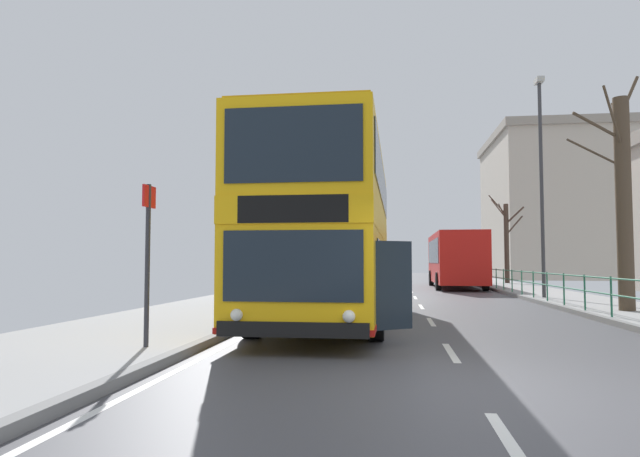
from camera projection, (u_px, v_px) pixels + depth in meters
name	position (u px, v px, depth m)	size (l,w,h in m)	color
ground	(413.00, 382.00, 6.89)	(15.80, 140.00, 0.20)	#48484D
double_decker_bus_main	(333.00, 233.00, 14.48)	(3.28, 11.46, 4.28)	#F4B20F
background_bus_far_lane	(455.00, 258.00, 32.64)	(2.76, 9.96, 3.11)	red
pedestrian_railing_far_kerb	(517.00, 278.00, 24.56)	(0.05, 33.08, 1.01)	#236B4C
bus_stop_sign_near	(148.00, 246.00, 9.18)	(0.08, 0.44, 2.65)	#2D2D33
street_lamp_far_side	(541.00, 171.00, 21.95)	(0.28, 0.60, 8.62)	#38383D
bare_tree_far_00	(507.00, 240.00, 36.37)	(2.19, 1.82, 5.72)	#423328
bare_tree_far_01	(623.00, 199.00, 15.97)	(2.07, 2.83, 6.78)	#4C3D2D
background_building_01	(563.00, 206.00, 52.03)	(13.00, 15.33, 13.33)	#B2A899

